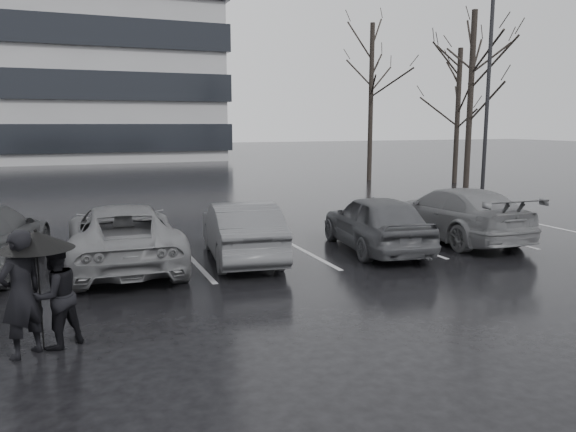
% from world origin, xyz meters
% --- Properties ---
extents(ground, '(160.00, 160.00, 0.00)m').
position_xyz_m(ground, '(0.00, 0.00, 0.00)').
color(ground, black).
rests_on(ground, ground).
extents(car_main, '(2.25, 4.37, 1.42)m').
position_xyz_m(car_main, '(2.32, 1.51, 0.71)').
color(car_main, black).
rests_on(car_main, ground).
extents(car_west_a, '(1.97, 4.29, 1.36)m').
position_xyz_m(car_west_a, '(-1.09, 1.84, 0.68)').
color(car_west_a, '#2E2E31').
rests_on(car_west_a, ground).
extents(car_west_b, '(2.49, 5.10, 1.40)m').
position_xyz_m(car_west_b, '(-3.74, 2.17, 0.70)').
color(car_west_b, '#4B4B4D').
rests_on(car_west_b, ground).
extents(car_east, '(2.13, 4.97, 1.43)m').
position_xyz_m(car_east, '(5.02, 1.88, 0.71)').
color(car_east, '#4B4B4D').
rests_on(car_east, ground).
extents(pedestrian_left, '(0.76, 0.74, 1.77)m').
position_xyz_m(pedestrian_left, '(-5.49, -2.43, 0.88)').
color(pedestrian_left, black).
rests_on(pedestrian_left, ground).
extents(pedestrian_right, '(0.93, 0.88, 1.51)m').
position_xyz_m(pedestrian_right, '(-5.07, -2.25, 0.76)').
color(pedestrian_right, black).
rests_on(pedestrian_right, ground).
extents(umbrella, '(1.02, 1.02, 1.72)m').
position_xyz_m(umbrella, '(-5.27, -2.24, 1.57)').
color(umbrella, black).
rests_on(umbrella, ground).
extents(lamp_post, '(0.47, 0.47, 8.52)m').
position_xyz_m(lamp_post, '(10.46, 7.13, 3.90)').
color(lamp_post, gray).
rests_on(lamp_post, ground).
extents(stall_stripes, '(19.72, 5.00, 0.00)m').
position_xyz_m(stall_stripes, '(-0.80, 2.50, 0.00)').
color(stall_stripes, '#A8A8AA').
rests_on(stall_stripes, ground).
extents(tree_east, '(0.26, 0.26, 8.00)m').
position_xyz_m(tree_east, '(12.00, 10.00, 4.00)').
color(tree_east, black).
rests_on(tree_east, ground).
extents(tree_ne, '(0.26, 0.26, 7.00)m').
position_xyz_m(tree_ne, '(14.50, 14.00, 3.50)').
color(tree_ne, black).
rests_on(tree_ne, ground).
extents(tree_north, '(0.26, 0.26, 8.50)m').
position_xyz_m(tree_north, '(11.00, 17.00, 4.25)').
color(tree_north, black).
rests_on(tree_north, ground).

